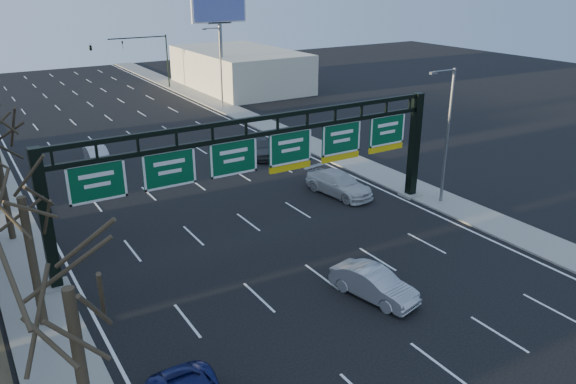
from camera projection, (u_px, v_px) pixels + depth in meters
ground at (346, 295)px, 27.03m from camera, size 160.00×160.00×0.00m
sidewalk_left at (3, 210)px, 36.57m from camera, size 3.00×120.00×0.12m
sidewalk_right at (324, 150)px, 49.13m from camera, size 3.00×120.00×0.12m
lane_markings at (187, 176)px, 42.87m from camera, size 21.60×120.00×0.01m
sign_gantry at (265, 159)px, 31.77m from camera, size 24.60×1.20×7.20m
building_right_distant at (239, 69)px, 75.55m from camera, size 12.00×20.00×5.00m
tree_near at (62, 255)px, 14.86m from camera, size 3.60×3.60×8.86m
tree_gantry at (16, 173)px, 22.13m from camera, size 3.60×3.60×8.48m
streetlight_near at (447, 130)px, 36.06m from camera, size 2.15×0.22×9.00m
streetlight_far at (220, 63)px, 62.99m from camera, size 2.15×0.22×9.00m
billboard_right at (220, 22)px, 66.74m from camera, size 7.00×0.50×12.00m
traffic_signal_mast at (121, 49)px, 71.40m from camera, size 10.16×0.54×7.00m
car_silver_sedan at (374, 284)px, 26.58m from camera, size 2.49×4.63×1.45m
car_white_wagon at (339, 184)px, 39.12m from camera, size 2.94×5.63×1.56m
car_grey_far at (260, 147)px, 47.30m from camera, size 2.85×5.14×1.66m
car_silver_distant at (98, 157)px, 45.11m from camera, size 1.62×4.37×1.43m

